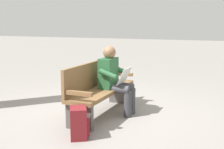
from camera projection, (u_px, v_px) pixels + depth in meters
name	position (u px, v px, depth m)	size (l,w,h in m)	color
ground_plane	(103.00, 114.00, 5.23)	(40.00, 40.00, 0.00)	gray
bench_near	(99.00, 88.00, 5.17)	(1.82, 0.58, 0.90)	brown
person_seated	(114.00, 78.00, 5.18)	(0.59, 0.59, 1.18)	#23512D
backpack	(79.00, 123.00, 4.14)	(0.36, 0.35, 0.44)	maroon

